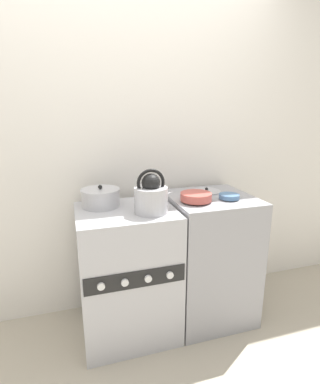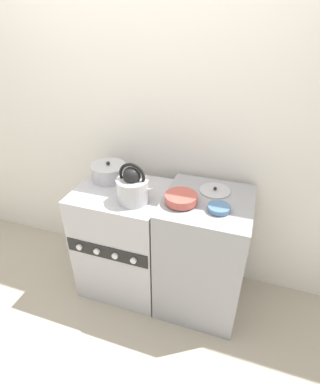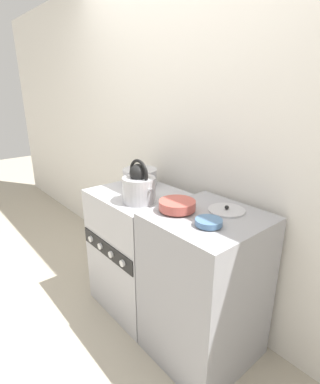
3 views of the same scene
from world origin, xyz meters
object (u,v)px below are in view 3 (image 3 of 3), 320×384
object	(u,v)px
stove	(140,250)
kettle	(139,186)
enamel_bowl	(177,205)
small_ceramic_bowl	(209,222)
cooking_pot	(140,177)
loose_pot_lid	(227,210)

from	to	relation	value
stove	kettle	size ratio (longest dim) A/B	3.27
enamel_bowl	stove	bearing A→B (deg)	171.76
enamel_bowl	small_ceramic_bowl	bearing A→B (deg)	-2.28
cooking_pot	loose_pot_lid	world-z (taller)	cooking_pot
cooking_pot	enamel_bowl	distance (m)	0.63
cooking_pot	enamel_bowl	xyz separation A→B (m)	(0.60, -0.19, 0.01)
kettle	small_ceramic_bowl	xyz separation A→B (m)	(0.56, 0.02, -0.06)
enamel_bowl	small_ceramic_bowl	size ratio (longest dim) A/B	1.50
kettle	stove	bearing A→B (deg)	145.99
stove	loose_pot_lid	xyz separation A→B (m)	(0.64, 0.15, 0.49)
stove	small_ceramic_bowl	world-z (taller)	small_ceramic_bowl
small_ceramic_bowl	loose_pot_lid	distance (m)	0.23
stove	loose_pot_lid	bearing A→B (deg)	13.00
enamel_bowl	loose_pot_lid	distance (m)	0.28
kettle	cooking_pot	world-z (taller)	kettle
kettle	loose_pot_lid	world-z (taller)	kettle
kettle	small_ceramic_bowl	world-z (taller)	kettle
kettle	loose_pot_lid	xyz separation A→B (m)	(0.50, 0.25, -0.07)
small_ceramic_bowl	cooking_pot	bearing A→B (deg)	166.83
stove	cooking_pot	world-z (taller)	cooking_pot
kettle	cooking_pot	distance (m)	0.37
stove	enamel_bowl	world-z (taller)	enamel_bowl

